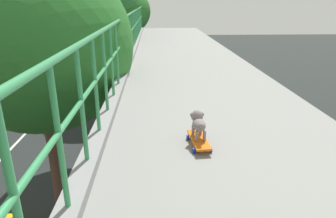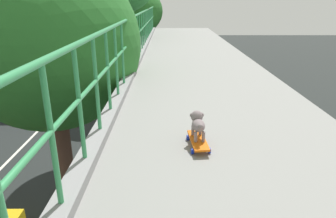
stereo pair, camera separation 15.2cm
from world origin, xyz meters
name	(u,v)px [view 1 (the left image)]	position (x,y,z in m)	size (l,w,h in m)	color
green_railing	(50,218)	(-0.25, 0.00, 5.41)	(0.20, 31.53, 1.22)	gray
city_bus	(38,65)	(-8.52, 21.88, 1.95)	(2.63, 11.50, 3.47)	navy
roadside_tree_mid	(41,47)	(-2.03, 5.16, 5.74)	(4.00, 4.00, 7.69)	#4D3329
roadside_tree_farthest	(112,12)	(-2.11, 18.08, 5.96)	(4.71, 4.71, 7.69)	#503929
toy_skateboard	(199,140)	(0.91, 1.50, 5.20)	(0.24, 0.54, 0.09)	orange
small_dog	(198,122)	(0.91, 1.57, 5.39)	(0.17, 0.36, 0.29)	slate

